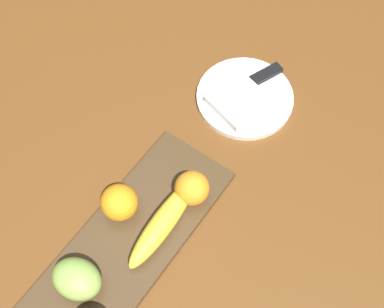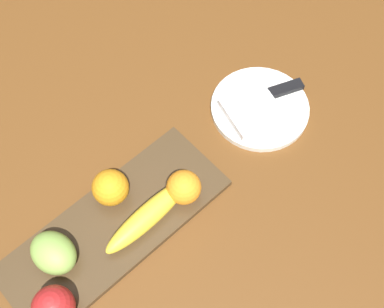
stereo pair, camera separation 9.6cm
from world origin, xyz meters
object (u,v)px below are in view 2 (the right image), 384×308
(apple, at_px, (53,307))
(knife, at_px, (276,92))
(grape_bunch, at_px, (54,253))
(banana, at_px, (150,217))
(folded_napkin, at_px, (252,111))
(dinner_plate, at_px, (260,108))
(orange_near_apple, at_px, (184,187))
(orange_near_banana, at_px, (110,188))
(fruit_tray, at_px, (115,226))

(apple, relative_size, knife, 0.41)
(grape_bunch, bearing_deg, banana, 160.66)
(apple, bearing_deg, folded_napkin, -173.70)
(apple, relative_size, dinner_plate, 0.35)
(orange_near_apple, relative_size, orange_near_banana, 0.95)
(grape_bunch, height_order, knife, grape_bunch)
(grape_bunch, bearing_deg, apple, 55.69)
(banana, bearing_deg, orange_near_apple, -4.07)
(fruit_tray, xyz_separation_m, orange_near_banana, (-0.03, -0.05, 0.04))
(apple, distance_m, knife, 0.60)
(apple, height_order, dinner_plate, apple)
(folded_napkin, relative_size, knife, 0.59)
(fruit_tray, height_order, orange_near_banana, orange_near_banana)
(fruit_tray, bearing_deg, orange_near_apple, 162.68)
(apple, bearing_deg, dinner_plate, -173.99)
(orange_near_banana, relative_size, knife, 0.39)
(folded_napkin, height_order, knife, folded_napkin)
(fruit_tray, relative_size, dinner_plate, 2.14)
(banana, height_order, grape_bunch, grape_bunch)
(orange_near_apple, bearing_deg, dinner_plate, -170.59)
(fruit_tray, relative_size, apple, 6.15)
(fruit_tray, distance_m, dinner_plate, 0.38)
(banana, xyz_separation_m, knife, (-0.38, -0.04, -0.02))
(apple, xyz_separation_m, grape_bunch, (-0.05, -0.08, -0.01))
(orange_near_banana, bearing_deg, fruit_tray, 54.35)
(orange_near_apple, bearing_deg, orange_near_banana, -42.04)
(dinner_plate, bearing_deg, orange_near_banana, -7.77)
(orange_near_banana, height_order, grape_bunch, orange_near_banana)
(banana, xyz_separation_m, orange_near_apple, (-0.08, 0.00, 0.01))
(banana, height_order, knife, banana)
(grape_bunch, distance_m, folded_napkin, 0.47)
(fruit_tray, distance_m, apple, 0.18)
(orange_near_apple, height_order, orange_near_banana, orange_near_banana)
(dinner_plate, bearing_deg, fruit_tray, 0.00)
(knife, bearing_deg, apple, 27.48)
(dinner_plate, height_order, folded_napkin, folded_napkin)
(dinner_plate, bearing_deg, banana, 6.71)
(banana, bearing_deg, orange_near_banana, 99.78)
(dinner_plate, height_order, knife, knife)
(folded_napkin, bearing_deg, grape_bunch, -2.32)
(orange_near_apple, bearing_deg, folded_napkin, -169.55)
(dinner_plate, xyz_separation_m, folded_napkin, (0.03, -0.00, 0.02))
(apple, distance_m, folded_napkin, 0.53)
(orange_near_apple, xyz_separation_m, knife, (-0.30, -0.04, -0.03))
(banana, relative_size, orange_near_banana, 2.90)
(banana, distance_m, folded_napkin, 0.31)
(banana, distance_m, orange_near_apple, 0.08)
(banana, height_order, folded_napkin, banana)
(banana, relative_size, orange_near_apple, 3.06)
(orange_near_banana, xyz_separation_m, folded_napkin, (-0.32, 0.05, -0.03))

